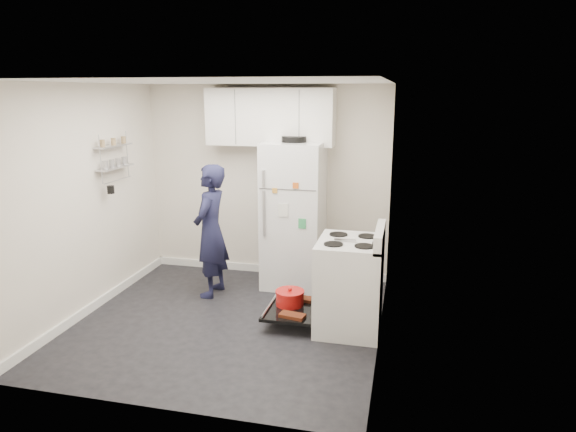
% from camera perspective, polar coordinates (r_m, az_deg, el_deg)
% --- Properties ---
extents(room, '(3.21, 3.21, 2.51)m').
position_cam_1_polar(room, '(5.31, -7.19, 0.49)').
color(room, black).
rests_on(room, ground).
extents(electric_range, '(0.66, 0.76, 1.10)m').
position_cam_1_polar(electric_range, '(5.35, 6.72, -7.68)').
color(electric_range, silver).
rests_on(electric_range, ground).
extents(open_oven_door, '(0.55, 0.70, 0.24)m').
position_cam_1_polar(open_oven_door, '(5.58, 0.37, -9.68)').
color(open_oven_door, black).
rests_on(open_oven_door, ground).
extents(refrigerator, '(0.72, 0.74, 1.88)m').
position_cam_1_polar(refrigerator, '(6.39, 0.64, 0.15)').
color(refrigerator, silver).
rests_on(refrigerator, ground).
extents(upper_cabinets, '(1.60, 0.33, 0.70)m').
position_cam_1_polar(upper_cabinets, '(6.47, -1.98, 10.94)').
color(upper_cabinets, silver).
rests_on(upper_cabinets, room).
extents(wall_shelf_rack, '(0.14, 0.60, 0.61)m').
position_cam_1_polar(wall_shelf_rack, '(6.29, -18.76, 6.27)').
color(wall_shelf_rack, '#B2B2B7').
rests_on(wall_shelf_rack, room).
extents(person, '(0.40, 0.59, 1.59)m').
position_cam_1_polar(person, '(6.16, -8.58, -1.66)').
color(person, '#171833').
rests_on(person, ground).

